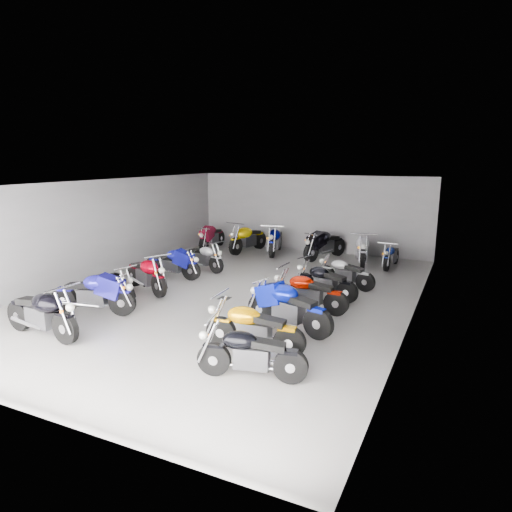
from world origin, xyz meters
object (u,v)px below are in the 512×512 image
object	(u,v)px
motorcycle_left_e	(173,263)
motorcycle_right_d	(308,292)
motorcycle_left_b	(94,294)
motorcycle_left_f	(203,257)
motorcycle_back_b	(248,239)
motorcycle_right_c	(287,307)
motorcycle_right_b	(253,328)
motorcycle_back_f	(391,256)
motorcycle_right_f	(345,273)
motorcycle_back_a	(212,237)
motorcycle_left_c	(112,285)
motorcycle_right_e	(325,281)
motorcycle_left_a	(42,313)
motorcycle_back_d	(324,245)
drain_grate	(224,298)
motorcycle_right_a	(250,353)
motorcycle_left_d	(146,274)
motorcycle_back_e	(362,250)
motorcycle_back_c	(275,240)

from	to	relation	value
motorcycle_left_e	motorcycle_right_d	size ratio (longest dim) A/B	1.00
motorcycle_left_b	motorcycle_left_f	world-z (taller)	motorcycle_left_b
motorcycle_left_e	motorcycle_back_b	world-z (taller)	motorcycle_back_b
motorcycle_left_e	motorcycle_right_c	bearing A→B (deg)	59.87
motorcycle_left_b	motorcycle_right_b	size ratio (longest dim) A/B	1.01
motorcycle_left_e	motorcycle_back_f	world-z (taller)	motorcycle_left_e
motorcycle_left_b	motorcycle_back_b	world-z (taller)	motorcycle_back_b
motorcycle_right_f	motorcycle_back_a	bearing A→B (deg)	76.55
motorcycle_left_c	motorcycle_right_e	bearing A→B (deg)	130.00
motorcycle_right_b	motorcycle_right_e	size ratio (longest dim) A/B	1.09
motorcycle_left_a	motorcycle_left_b	size ratio (longest dim) A/B	1.06
motorcycle_back_d	drain_grate	bearing A→B (deg)	102.76
motorcycle_left_b	motorcycle_right_a	bearing A→B (deg)	56.82
motorcycle_left_c	motorcycle_back_f	size ratio (longest dim) A/B	1.04
motorcycle_left_d	motorcycle_right_a	xyz separation A→B (m)	(5.17, -3.60, -0.04)
motorcycle_right_f	motorcycle_back_f	distance (m)	3.35
motorcycle_left_f	motorcycle_back_d	world-z (taller)	motorcycle_back_d
motorcycle_left_b	motorcycle_back_e	size ratio (longest dim) A/B	0.93
motorcycle_right_a	motorcycle_back_a	bearing A→B (deg)	20.89
motorcycle_left_f	motorcycle_back_c	xyz separation A→B (m)	(1.21, 3.65, 0.09)
motorcycle_back_b	motorcycle_left_f	bearing A→B (deg)	100.86
motorcycle_right_c	motorcycle_back_d	world-z (taller)	motorcycle_back_d
motorcycle_left_f	motorcycle_right_b	xyz separation A→B (m)	(4.59, -5.50, 0.04)
motorcycle_right_a	motorcycle_back_c	world-z (taller)	motorcycle_back_c
drain_grate	motorcycle_left_f	xyz separation A→B (m)	(-2.28, 2.57, 0.47)
motorcycle_left_e	motorcycle_right_d	bearing A→B (deg)	74.28
motorcycle_right_b	motorcycle_back_e	distance (m)	8.78
motorcycle_right_d	motorcycle_back_f	xyz separation A→B (m)	(1.16, 5.81, -0.06)
motorcycle_back_f	motorcycle_left_a	bearing A→B (deg)	63.87
motorcycle_left_b	motorcycle_left_f	xyz separation A→B (m)	(0.05, 5.14, -0.06)
motorcycle_right_f	drain_grate	bearing A→B (deg)	146.50
motorcycle_left_a	motorcycle_left_f	world-z (taller)	motorcycle_left_a
motorcycle_right_f	motorcycle_back_d	size ratio (longest dim) A/B	0.84
motorcycle_left_d	motorcycle_left_e	bearing A→B (deg)	-148.49
motorcycle_right_a	motorcycle_right_f	size ratio (longest dim) A/B	1.06
motorcycle_left_a	motorcycle_right_c	size ratio (longest dim) A/B	1.01
motorcycle_left_a	motorcycle_back_c	bearing A→B (deg)	178.54
motorcycle_left_c	motorcycle_back_c	xyz separation A→B (m)	(1.63, 7.75, 0.10)
motorcycle_back_b	motorcycle_back_d	distance (m)	3.31
motorcycle_left_e	motorcycle_right_c	xyz separation A→B (m)	(5.11, -2.72, 0.05)
motorcycle_right_d	motorcycle_back_d	distance (m)	6.37
motorcycle_right_d	motorcycle_back_e	bearing A→B (deg)	1.75
drain_grate	motorcycle_back_b	bearing A→B (deg)	110.48
motorcycle_back_a	motorcycle_back_e	distance (m)	6.59
motorcycle_back_f	motorcycle_right_c	bearing A→B (deg)	85.46
motorcycle_left_c	motorcycle_back_a	size ratio (longest dim) A/B	0.87
motorcycle_right_a	motorcycle_back_e	distance (m)	9.83
motorcycle_back_a	motorcycle_back_d	size ratio (longest dim) A/B	0.98
motorcycle_left_f	motorcycle_right_d	distance (m)	5.43
motorcycle_back_a	motorcycle_back_f	distance (m)	7.65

